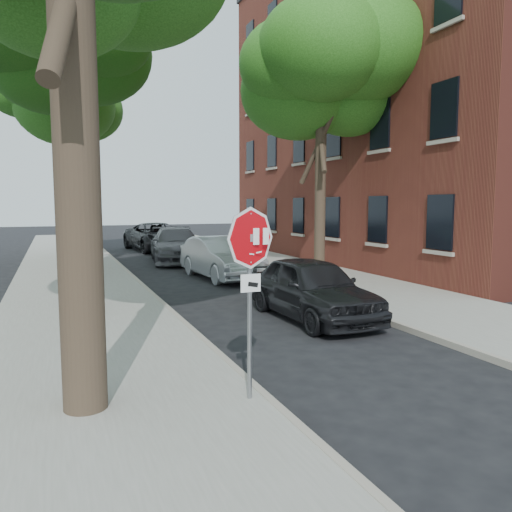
{
  "coord_description": "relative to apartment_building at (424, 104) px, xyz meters",
  "views": [
    {
      "loc": [
        -3.1,
        -6.13,
        2.77
      ],
      "look_at": [
        -0.52,
        0.21,
        2.05
      ],
      "focal_mm": 35.0,
      "sensor_mm": 36.0,
      "label": 1
    }
  ],
  "objects": [
    {
      "name": "car_a",
      "position": [
        -11.4,
        -9.68,
        -6.9
      ],
      "size": [
        1.88,
        4.45,
        1.5
      ],
      "primitive_type": "imported",
      "rotation": [
        0.0,
        0.0,
        0.03
      ],
      "color": "black",
      "rests_on": "ground"
    },
    {
      "name": "stop_sign",
      "position": [
        -14.7,
        -14.03,
        -5.71
      ],
      "size": [
        0.76,
        0.34,
        2.61
      ],
      "color": "gray",
      "rests_on": "sidewalk_left"
    },
    {
      "name": "tree_mid_a",
      "position": [
        -16.62,
        -6.88,
        -0.05
      ],
      "size": [
        5.59,
        5.19,
        9.84
      ],
      "color": "black",
      "rests_on": "sidewalk_left"
    },
    {
      "name": "curb_right",
      "position": [
        -10.05,
        -2.0,
        -7.59
      ],
      "size": [
        0.12,
        55.0,
        0.13
      ],
      "primitive_type": "cube",
      "color": "#9E9384",
      "rests_on": "ground"
    },
    {
      "name": "curb_left",
      "position": [
        -14.45,
        -2.0,
        -7.59
      ],
      "size": [
        0.12,
        55.0,
        0.13
      ],
      "primitive_type": "cube",
      "color": "#9E9384",
      "rests_on": "ground"
    },
    {
      "name": "sidewalk_right",
      "position": [
        -8.0,
        -2.0,
        -7.59
      ],
      "size": [
        4.0,
        55.0,
        0.12
      ],
      "primitive_type": "cube",
      "color": "gray",
      "rests_on": "ground"
    },
    {
      "name": "tree_mid_b",
      "position": [
        -16.42,
        0.12,
        0.34
      ],
      "size": [
        5.88,
        5.46,
        10.36
      ],
      "color": "black",
      "rests_on": "sidewalk_left"
    },
    {
      "name": "car_c",
      "position": [
        -11.72,
        3.18,
        -6.84
      ],
      "size": [
        3.02,
        5.86,
        1.63
      ],
      "primitive_type": "imported",
      "rotation": [
        0.0,
        0.0,
        -0.14
      ],
      "color": "#4A494E",
      "rests_on": "ground"
    },
    {
      "name": "car_b",
      "position": [
        -11.4,
        -2.68,
        -6.88
      ],
      "size": [
        2.02,
        4.83,
        1.55
      ],
      "primitive_type": "imported",
      "rotation": [
        0.0,
        0.0,
        0.08
      ],
      "color": "#9EA1A6",
      "rests_on": "ground"
    },
    {
      "name": "tree_right",
      "position": [
        -8.02,
        -3.89,
        -0.44
      ],
      "size": [
        5.29,
        4.91,
        9.33
      ],
      "color": "black",
      "rests_on": "sidewalk_right"
    },
    {
      "name": "apartment_building",
      "position": [
        0.0,
        0.0,
        0.0
      ],
      "size": [
        12.2,
        20.2,
        15.3
      ],
      "color": "maroon",
      "rests_on": "ground"
    },
    {
      "name": "sidewalk_left",
      "position": [
        -16.5,
        -2.0,
        -7.59
      ],
      "size": [
        4.0,
        55.0,
        0.12
      ],
      "primitive_type": "cube",
      "color": "gray",
      "rests_on": "ground"
    },
    {
      "name": "car_d",
      "position": [
        -11.47,
        9.23,
        -6.83
      ],
      "size": [
        3.38,
        6.18,
        1.64
      ],
      "primitive_type": "imported",
      "rotation": [
        0.0,
        0.0,
        0.12
      ],
      "color": "black",
      "rests_on": "ground"
    },
    {
      "name": "ground",
      "position": [
        -14.0,
        -14.0,
        -7.65
      ],
      "size": [
        120.0,
        120.0,
        0.0
      ],
      "primitive_type": "plane",
      "color": "black",
      "rests_on": "ground"
    },
    {
      "name": "tree_far",
      "position": [
        -16.72,
        7.11,
        -0.44
      ],
      "size": [
        5.29,
        4.91,
        9.33
      ],
      "color": "black",
      "rests_on": "sidewalk_left"
    }
  ]
}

